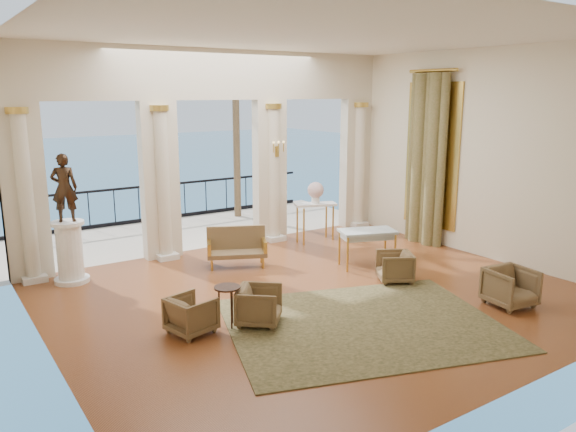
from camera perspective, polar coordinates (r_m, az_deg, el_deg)
floor at (r=10.21m, az=3.05°, el=-8.01°), size 9.00×9.00×0.00m
room_walls at (r=8.73m, az=7.71°, el=7.82°), size 9.00×9.00×9.00m
arcade at (r=12.86m, az=-7.18°, el=7.98°), size 9.00×0.56×4.50m
terrace at (r=15.06m, az=-10.31°, el=-1.64°), size 10.00×3.60×0.10m
balustrade at (r=16.41m, az=-12.62°, el=1.06°), size 9.00×0.06×1.03m
palm_tree at (r=16.22m, az=-5.39°, el=14.26°), size 2.00×2.00×4.50m
curtain at (r=13.67m, az=13.87°, el=5.60°), size 0.33×1.40×4.09m
window_frame at (r=13.79m, az=14.41°, el=5.97°), size 0.04×1.60×3.40m
wall_sconce at (r=13.31m, az=-1.10°, el=6.69°), size 0.30×0.11×0.33m
rug at (r=9.05m, az=7.65°, el=-10.82°), size 4.98×4.39×0.02m
armchair_a at (r=8.89m, az=-2.95°, el=-8.89°), size 0.89×0.89×0.67m
armchair_b at (r=10.30m, az=21.68°, el=-6.57°), size 0.79×0.76×0.73m
armchair_c at (r=10.99m, az=10.79°, el=-4.94°), size 0.83×0.84×0.65m
armchair_d at (r=8.70m, az=-9.80°, el=-9.67°), size 0.71×0.74×0.64m
settee at (r=11.81m, az=-5.24°, el=-3.13°), size 1.34×0.99×0.82m
game_table at (r=11.73m, az=8.07°, el=-1.82°), size 1.28×0.98×0.78m
pedestal at (r=11.47m, az=-21.28°, el=-3.54°), size 0.65×0.65×1.20m
statue at (r=11.20m, az=-21.79°, el=2.69°), size 0.55×0.45×1.28m
console_table at (r=13.61m, az=2.80°, el=0.64°), size 1.06×0.72×0.94m
urn at (r=13.53m, az=2.83°, el=2.53°), size 0.39×0.39×0.52m
side_table at (r=8.74m, az=-6.19°, el=-7.72°), size 0.40×0.40×0.66m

